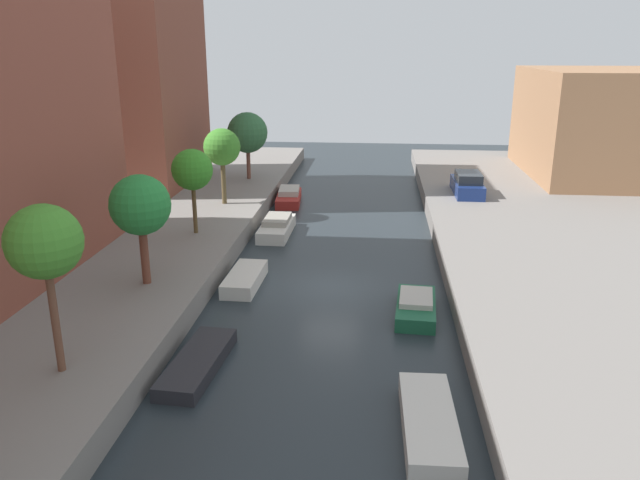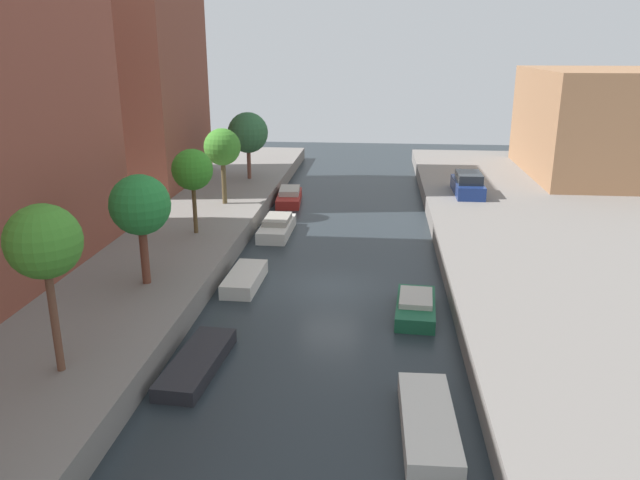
# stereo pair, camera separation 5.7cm
# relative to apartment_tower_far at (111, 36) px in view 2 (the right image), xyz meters

# --- Properties ---
(ground_plane) EXTENTS (84.00, 84.00, 0.00)m
(ground_plane) POSITION_rel_apartment_tower_far_xyz_m (16.00, -16.33, -10.78)
(ground_plane) COLOR #232B30
(quay_left) EXTENTS (20.00, 64.00, 1.00)m
(quay_left) POSITION_rel_apartment_tower_far_xyz_m (1.00, -16.33, -10.28)
(quay_left) COLOR gray
(quay_left) RESTS_ON ground_plane
(apartment_tower_far) EXTENTS (10.00, 10.46, 19.56)m
(apartment_tower_far) POSITION_rel_apartment_tower_far_xyz_m (0.00, 0.00, 0.00)
(apartment_tower_far) COLOR brown
(apartment_tower_far) RESTS_ON quay_left
(low_block_right) EXTENTS (10.00, 13.85, 7.59)m
(low_block_right) POSITION_rel_apartment_tower_far_xyz_m (34.00, 5.38, -5.98)
(low_block_right) COLOR #9E704C
(low_block_right) RESTS_ON quay_right
(street_tree_1) EXTENTS (2.14, 2.14, 5.09)m
(street_tree_1) POSITION_rel_apartment_tower_far_xyz_m (8.67, -26.10, -5.80)
(street_tree_1) COLOR brown
(street_tree_1) RESTS_ON quay_left
(street_tree_2) EXTENTS (2.40, 2.40, 4.47)m
(street_tree_2) POSITION_rel_apartment_tower_far_xyz_m (8.67, -19.00, -6.55)
(street_tree_2) COLOR brown
(street_tree_2) RESTS_ON quay_left
(street_tree_3) EXTENTS (2.07, 2.07, 4.33)m
(street_tree_3) POSITION_rel_apartment_tower_far_xyz_m (8.67, -11.94, -6.51)
(street_tree_3) COLOR brown
(street_tree_3) RESTS_ON quay_left
(street_tree_4) EXTENTS (2.19, 2.19, 4.55)m
(street_tree_4) POSITION_rel_apartment_tower_far_xyz_m (8.67, -5.78, -6.37)
(street_tree_4) COLOR brown
(street_tree_4) RESTS_ON quay_left
(street_tree_5) EXTENTS (2.86, 2.86, 4.72)m
(street_tree_5) POSITION_rel_apartment_tower_far_xyz_m (8.67, 1.61, -6.50)
(street_tree_5) COLOR brown
(street_tree_5) RESTS_ON quay_left
(parked_car) EXTENTS (1.73, 4.53, 1.44)m
(parked_car) POSITION_rel_apartment_tower_far_xyz_m (23.71, -1.84, -9.17)
(parked_car) COLOR navy
(parked_car) RESTS_ON quay_right
(moored_boat_left_1) EXTENTS (1.69, 4.48, 0.49)m
(moored_boat_left_1) POSITION_rel_apartment_tower_far_xyz_m (12.14, -23.97, -10.53)
(moored_boat_left_1) COLOR #232328
(moored_boat_left_1) RESTS_ON ground_plane
(moored_boat_left_2) EXTENTS (1.46, 3.67, 0.61)m
(moored_boat_left_2) POSITION_rel_apartment_tower_far_xyz_m (12.14, -16.44, -10.47)
(moored_boat_left_2) COLOR beige
(moored_boat_left_2) RESTS_ON ground_plane
(moored_boat_left_3) EXTENTS (1.63, 4.33, 0.95)m
(moored_boat_left_3) POSITION_rel_apartment_tower_far_xyz_m (12.31, -8.55, -10.37)
(moored_boat_left_3) COLOR beige
(moored_boat_left_3) RESTS_ON ground_plane
(moored_boat_left_4) EXTENTS (1.85, 4.32, 0.98)m
(moored_boat_left_4) POSITION_rel_apartment_tower_far_xyz_m (11.98, -1.32, -10.37)
(moored_boat_left_4) COLOR maroon
(moored_boat_left_4) RESTS_ON ground_plane
(moored_boat_right_1) EXTENTS (1.53, 4.44, 0.62)m
(moored_boat_right_1) POSITION_rel_apartment_tower_far_xyz_m (19.49, -26.83, -10.47)
(moored_boat_right_1) COLOR beige
(moored_boat_right_1) RESTS_ON ground_plane
(moored_boat_right_2) EXTENTS (1.75, 3.71, 0.78)m
(moored_boat_right_2) POSITION_rel_apartment_tower_far_xyz_m (19.56, -18.87, -10.44)
(moored_boat_right_2) COLOR #195638
(moored_boat_right_2) RESTS_ON ground_plane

